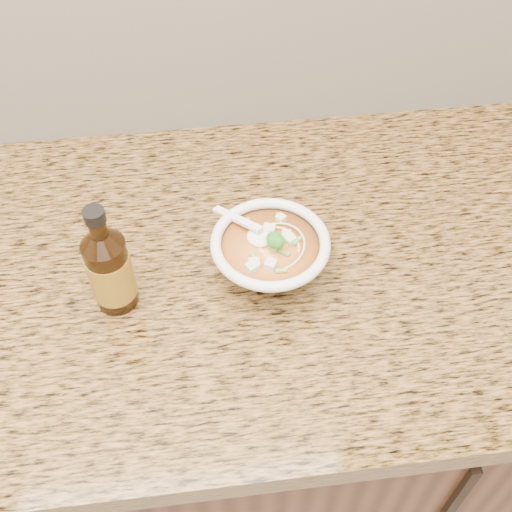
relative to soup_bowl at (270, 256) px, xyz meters
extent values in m
cube|color=beige|center=(-0.27, 0.35, 0.21)|extent=(4.00, 0.02, 0.50)
cube|color=black|center=(-0.27, 0.04, -0.51)|extent=(4.00, 0.65, 0.86)
cube|color=brown|center=(-0.27, 0.04, -0.06)|extent=(4.00, 0.68, 0.04)
cylinder|color=white|center=(0.00, 0.00, -0.04)|extent=(0.07, 0.07, 0.01)
torus|color=white|center=(0.00, 0.00, 0.03)|extent=(0.17, 0.17, 0.02)
torus|color=beige|center=(0.00, -0.01, 0.02)|extent=(0.08, 0.08, 0.00)
torus|color=beige|center=(0.00, 0.01, 0.02)|extent=(0.10, 0.10, 0.00)
torus|color=beige|center=(0.01, 0.00, 0.02)|extent=(0.09, 0.09, 0.00)
torus|color=beige|center=(-0.01, -0.01, 0.02)|extent=(0.07, 0.07, 0.00)
torus|color=beige|center=(-0.02, 0.00, 0.02)|extent=(0.08, 0.08, 0.00)
torus|color=beige|center=(-0.01, 0.01, 0.02)|extent=(0.07, 0.07, 0.00)
torus|color=beige|center=(-0.01, 0.00, 0.02)|extent=(0.06, 0.06, 0.00)
cube|color=silver|center=(-0.02, 0.01, 0.03)|extent=(0.02, 0.02, 0.01)
cube|color=silver|center=(-0.01, 0.03, 0.03)|extent=(0.02, 0.02, 0.01)
cube|color=silver|center=(-0.01, 0.02, 0.03)|extent=(0.01, 0.01, 0.01)
cube|color=silver|center=(0.01, -0.01, 0.03)|extent=(0.02, 0.02, 0.01)
cube|color=silver|center=(0.00, -0.02, 0.03)|extent=(0.02, 0.02, 0.01)
cube|color=silver|center=(0.02, 0.00, 0.03)|extent=(0.02, 0.02, 0.01)
cube|color=silver|center=(0.03, 0.02, 0.03)|extent=(0.02, 0.02, 0.01)
cube|color=silver|center=(0.02, -0.01, 0.03)|extent=(0.02, 0.02, 0.01)
cube|color=silver|center=(0.02, 0.03, 0.03)|extent=(0.02, 0.02, 0.01)
ellipsoid|color=#196014|center=(0.00, -0.01, 0.04)|extent=(0.03, 0.03, 0.03)
cylinder|color=#5FB244|center=(-0.04, -0.02, 0.03)|extent=(0.02, 0.01, 0.01)
cylinder|color=#5FB244|center=(0.05, -0.01, 0.03)|extent=(0.01, 0.02, 0.01)
cylinder|color=#5FB244|center=(-0.04, 0.02, 0.03)|extent=(0.02, 0.01, 0.01)
cylinder|color=#5FB244|center=(0.00, 0.03, 0.03)|extent=(0.02, 0.01, 0.01)
cylinder|color=#5FB244|center=(0.01, 0.03, 0.03)|extent=(0.01, 0.02, 0.01)
cylinder|color=#5FB244|center=(0.01, -0.05, 0.03)|extent=(0.01, 0.02, 0.01)
cylinder|color=#5FB244|center=(-0.02, -0.03, 0.03)|extent=(0.02, 0.01, 0.01)
ellipsoid|color=white|center=(-0.01, 0.01, 0.03)|extent=(0.04, 0.04, 0.01)
cube|color=white|center=(-0.04, 0.05, 0.03)|extent=(0.07, 0.07, 0.02)
cylinder|color=black|center=(-0.22, -0.02, 0.02)|extent=(0.06, 0.06, 0.12)
cylinder|color=black|center=(-0.22, -0.02, 0.11)|extent=(0.03, 0.03, 0.03)
cylinder|color=black|center=(-0.22, -0.02, 0.13)|extent=(0.03, 0.03, 0.02)
cylinder|color=red|center=(-0.22, -0.02, 0.02)|extent=(0.07, 0.07, 0.07)
camera|label=1|loc=(-0.09, -0.57, 0.70)|focal=45.00mm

